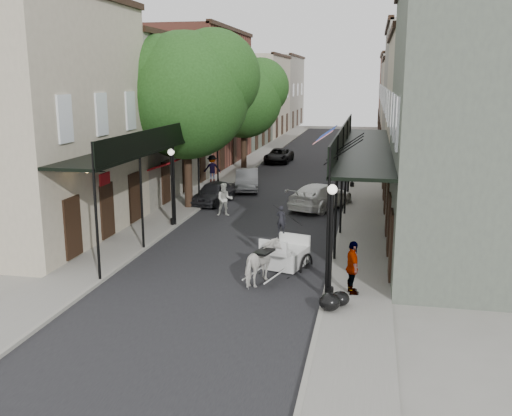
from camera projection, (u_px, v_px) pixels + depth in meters
The scene contains 24 objects.
ground at pixel (223, 271), 21.39m from camera, with size 140.00×140.00×0.00m, color gray.
road at pixel (295, 181), 40.51m from camera, with size 8.00×90.00×0.01m, color black.
sidewalk_left at pixel (227, 178), 41.47m from camera, with size 2.20×90.00×0.12m, color gray.
sidewalk_right at pixel (366, 183), 39.53m from camera, with size 2.20×90.00×0.12m, color gray.
building_row_left at pixel (215, 100), 50.58m from camera, with size 5.00×80.00×10.50m, color #B6AA92.
building_row_right at pixel (415, 102), 47.25m from camera, with size 5.00×80.00×10.50m, color gray.
gallery_left at pixel (164, 142), 28.10m from camera, with size 2.20×18.05×4.88m.
gallery_right at pixel (361, 146), 26.24m from camera, with size 2.20×18.05×4.88m.
tree_near at pixel (194, 90), 30.51m from camera, with size 7.31×6.80×9.63m.
tree_far at pixel (249, 96), 44.04m from camera, with size 6.45×6.00×8.61m.
lamppost_right_near at pixel (331, 239), 18.23m from camera, with size 0.32×0.32×3.71m.
lamppost_left at pixel (172, 186), 27.47m from camera, with size 0.32×0.32×3.71m.
lamppost_right_far at pixel (353, 158), 37.35m from camera, with size 0.32×0.32×3.71m.
horse at pixel (263, 263), 19.94m from camera, with size 0.82×1.81×1.53m, color silver.
carriage at pixel (290, 240), 21.96m from camera, with size 1.94×2.50×2.55m.
pedestrian_walking at pixel (225, 199), 29.97m from camera, with size 0.85×0.67×1.76m, color #B8BAAF.
pedestrian_sidewalk_left at pixel (212, 169), 39.36m from camera, with size 1.20×0.69×1.85m, color gray.
pedestrian_sidewalk_right at pixel (353, 268), 18.66m from camera, with size 1.05×0.44×1.79m, color gray.
car_left_near at pixel (214, 193), 32.96m from camera, with size 1.53×3.81×1.30m, color black.
car_left_mid at pixel (247, 180), 37.06m from camera, with size 1.43×4.11×1.35m, color #97969B.
car_left_far at pixel (279, 156), 49.46m from camera, with size 2.02×4.39×1.22m, color black.
car_right_near at pixel (321, 196), 31.72m from camera, with size 1.98×4.86×1.41m, color white.
car_right_far at pixel (343, 168), 42.13m from camera, with size 1.54×3.82×1.30m, color black.
trash_bags at pixel (334, 301), 17.55m from camera, with size 0.92×1.07×0.56m.
Camera 1 is at (5.24, -19.69, 7.03)m, focal length 40.00 mm.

